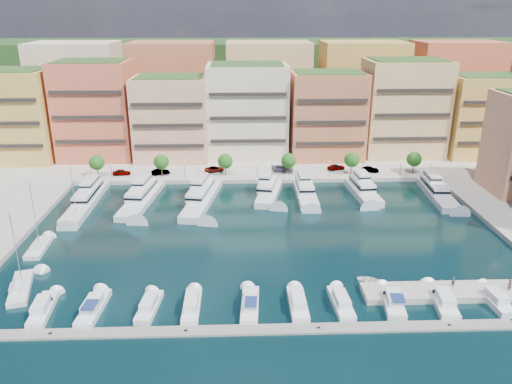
{
  "coord_description": "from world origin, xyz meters",
  "views": [
    {
      "loc": [
        -4.51,
        -86.63,
        41.24
      ],
      "look_at": [
        -1.17,
        7.78,
        6.0
      ],
      "focal_mm": 35.0,
      "sensor_mm": 36.0,
      "label": 1
    }
  ],
  "objects_px": {
    "yacht_4": "(305,191)",
    "cruiser_4": "(250,305)",
    "lamppost_1": "(185,168)",
    "cruiser_1": "(93,308)",
    "tree_3": "(289,161)",
    "tree_4": "(352,160)",
    "cruiser_8": "(443,301)",
    "tree_5": "(414,159)",
    "yacht_1": "(142,197)",
    "tender_0": "(368,280)",
    "sailboat_0": "(21,289)",
    "tender_1": "(442,282)",
    "car_2": "(215,169)",
    "sailboat_1": "(39,248)",
    "lamppost_0": "(111,169)",
    "cruiser_2": "(149,307)",
    "cruiser_3": "(192,306)",
    "car_5": "(370,170)",
    "cruiser_5": "(298,304)",
    "person_1": "(509,284)",
    "yacht_5": "(362,189)",
    "person_0": "(453,281)",
    "cruiser_7": "(393,302)",
    "tree_1": "(161,162)",
    "car_1": "(161,172)",
    "yacht_2": "(202,196)",
    "tree_0": "(97,163)",
    "tree_2": "(225,161)",
    "lamppost_2": "(257,167)",
    "yacht_0": "(87,199)",
    "yacht_6": "(436,191)",
    "car_0": "(122,172)",
    "lamppost_4": "(401,166)",
    "car_4": "(336,167)",
    "cruiser_9": "(495,300)"
  },
  "relations": [
    {
      "from": "yacht_4",
      "to": "cruiser_4",
      "type": "distance_m",
      "value": 47.57
    },
    {
      "from": "lamppost_1",
      "to": "cruiser_1",
      "type": "xyz_separation_m",
      "value": [
        -7.75,
        -55.82,
        -3.26
      ]
    },
    {
      "from": "tree_3",
      "to": "lamppost_1",
      "type": "relative_size",
      "value": 1.35
    },
    {
      "from": "tree_4",
      "to": "cruiser_8",
      "type": "relative_size",
      "value": 0.61
    },
    {
      "from": "tree_5",
      "to": "lamppost_1",
      "type": "height_order",
      "value": "tree_5"
    },
    {
      "from": "yacht_1",
      "to": "tender_0",
      "type": "distance_m",
      "value": 55.66
    },
    {
      "from": "yacht_1",
      "to": "yacht_4",
      "type": "distance_m",
      "value": 37.08
    },
    {
      "from": "sailboat_0",
      "to": "tender_1",
      "type": "bearing_deg",
      "value": -0.37
    },
    {
      "from": "car_2",
      "to": "sailboat_1",
      "type": "bearing_deg",
      "value": 126.61
    },
    {
      "from": "tree_3",
      "to": "cruiser_1",
      "type": "relative_size",
      "value": 0.61
    },
    {
      "from": "lamppost_0",
      "to": "cruiser_1",
      "type": "relative_size",
      "value": 0.45
    },
    {
      "from": "tree_3",
      "to": "cruiser_2",
      "type": "height_order",
      "value": "tree_3"
    },
    {
      "from": "cruiser_3",
      "to": "sailboat_1",
      "type": "height_order",
      "value": "sailboat_1"
    },
    {
      "from": "cruiser_8",
      "to": "car_5",
      "type": "bearing_deg",
      "value": 86.2
    },
    {
      "from": "yacht_1",
      "to": "cruiser_5",
      "type": "distance_m",
      "value": 52.63
    },
    {
      "from": "cruiser_1",
      "to": "tender_1",
      "type": "height_order",
      "value": "cruiser_1"
    },
    {
      "from": "lamppost_0",
      "to": "tree_4",
      "type": "bearing_deg",
      "value": 2.2
    },
    {
      "from": "person_1",
      "to": "tree_4",
      "type": "bearing_deg",
      "value": -88.29
    },
    {
      "from": "yacht_5",
      "to": "person_0",
      "type": "xyz_separation_m",
      "value": [
        3.86,
        -42.67,
        0.66
      ]
    },
    {
      "from": "tree_5",
      "to": "cruiser_7",
      "type": "xyz_separation_m",
      "value": [
        -22.24,
        -58.11,
        -4.17
      ]
    },
    {
      "from": "tree_1",
      "to": "lamppost_0",
      "type": "relative_size",
      "value": 1.35
    },
    {
      "from": "cruiser_7",
      "to": "cruiser_3",
      "type": "bearing_deg",
      "value": 179.98
    },
    {
      "from": "tender_0",
      "to": "car_1",
      "type": "bearing_deg",
      "value": 46.61
    },
    {
      "from": "yacht_2",
      "to": "sailboat_1",
      "type": "xyz_separation_m",
      "value": [
        -27.96,
        -22.87,
        -0.89
      ]
    },
    {
      "from": "tree_0",
      "to": "tree_2",
      "type": "xyz_separation_m",
      "value": [
        32.0,
        0.0,
        0.0
      ]
    },
    {
      "from": "cruiser_2",
      "to": "tree_2",
      "type": "bearing_deg",
      "value": 80.47
    },
    {
      "from": "car_5",
      "to": "lamppost_1",
      "type": "bearing_deg",
      "value": 98.96
    },
    {
      "from": "lamppost_2",
      "to": "yacht_4",
      "type": "bearing_deg",
      "value": -44.09
    },
    {
      "from": "cruiser_8",
      "to": "car_2",
      "type": "distance_m",
      "value": 71.13
    },
    {
      "from": "yacht_5",
      "to": "person_1",
      "type": "xyz_separation_m",
      "value": [
        11.91,
        -43.88,
        0.68
      ]
    },
    {
      "from": "yacht_0",
      "to": "cruiser_3",
      "type": "relative_size",
      "value": 2.81
    },
    {
      "from": "tree_1",
      "to": "yacht_6",
      "type": "relative_size",
      "value": 0.28
    },
    {
      "from": "cruiser_4",
      "to": "car_0",
      "type": "distance_m",
      "value": 66.99
    },
    {
      "from": "yacht_5",
      "to": "cruiser_1",
      "type": "xyz_separation_m",
      "value": [
        -49.87,
        -46.08,
        -0.64
      ]
    },
    {
      "from": "tree_2",
      "to": "tree_3",
      "type": "relative_size",
      "value": 1.0
    },
    {
      "from": "car_5",
      "to": "yacht_1",
      "type": "bearing_deg",
      "value": 110.95
    },
    {
      "from": "yacht_1",
      "to": "tender_1",
      "type": "height_order",
      "value": "yacht_1"
    },
    {
      "from": "lamppost_2",
      "to": "car_0",
      "type": "distance_m",
      "value": 34.6
    },
    {
      "from": "tree_5",
      "to": "cruiser_7",
      "type": "distance_m",
      "value": 62.36
    },
    {
      "from": "tree_5",
      "to": "cruiser_7",
      "type": "relative_size",
      "value": 0.68
    },
    {
      "from": "cruiser_5",
      "to": "cruiser_7",
      "type": "distance_m",
      "value": 13.97
    },
    {
      "from": "tree_3",
      "to": "tree_2",
      "type": "bearing_deg",
      "value": 180.0
    },
    {
      "from": "cruiser_8",
      "to": "yacht_6",
      "type": "bearing_deg",
      "value": 70.47
    },
    {
      "from": "tree_4",
      "to": "cruiser_2",
      "type": "height_order",
      "value": "tree_4"
    },
    {
      "from": "tree_4",
      "to": "cruiser_3",
      "type": "xyz_separation_m",
      "value": [
        -35.62,
        -58.1,
        -4.2
      ]
    },
    {
      "from": "lamppost_4",
      "to": "car_4",
      "type": "relative_size",
      "value": 0.91
    },
    {
      "from": "lamppost_4",
      "to": "cruiser_9",
      "type": "xyz_separation_m",
      "value": [
        -2.98,
        -55.79,
        -3.28
      ]
    },
    {
      "from": "cruiser_1",
      "to": "car_0",
      "type": "height_order",
      "value": "car_0"
    },
    {
      "from": "tree_4",
      "to": "tender_1",
      "type": "distance_m",
      "value": 52.66
    },
    {
      "from": "tree_0",
      "to": "cruiser_3",
      "type": "bearing_deg",
      "value": -63.96
    }
  ]
}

